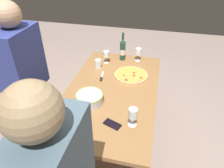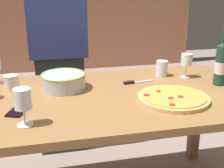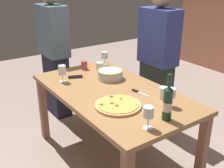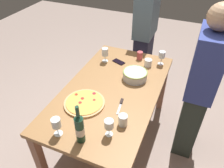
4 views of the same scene
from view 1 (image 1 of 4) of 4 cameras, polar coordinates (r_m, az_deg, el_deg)
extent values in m
plane|color=gray|center=(2.58, 0.00, -15.04)|extent=(8.00, 8.00, 0.00)
cube|color=#9C6D40|center=(2.09, 0.00, -1.85)|extent=(1.60, 0.90, 0.04)
cube|color=#95634C|center=(2.87, 11.18, -0.42)|extent=(0.07, 0.07, 0.71)
cube|color=#95634C|center=(2.98, -4.07, 1.58)|extent=(0.07, 0.07, 0.71)
cylinder|color=#E4AA70|center=(2.29, 5.31, 2.51)|extent=(0.37, 0.37, 0.02)
cylinder|color=gold|center=(2.28, 5.32, 2.79)|extent=(0.34, 0.34, 0.01)
cylinder|color=#AB2C17|center=(2.22, 8.08, 1.72)|extent=(0.03, 0.03, 0.00)
cylinder|color=maroon|center=(2.24, 3.29, 2.37)|extent=(0.02, 0.02, 0.00)
cylinder|color=#AE2A20|center=(2.25, 6.12, 2.35)|extent=(0.03, 0.03, 0.00)
cylinder|color=#A1272F|center=(2.17, 3.97, 1.14)|extent=(0.03, 0.03, 0.00)
cylinder|color=#A42D24|center=(2.30, 6.15, 3.10)|extent=(0.03, 0.03, 0.00)
cylinder|color=silver|center=(1.89, -6.30, -3.98)|extent=(0.25, 0.25, 0.09)
torus|color=#9EB555|center=(1.87, -6.38, -3.00)|extent=(0.26, 0.26, 0.01)
cylinder|color=#1B402D|center=(2.58, 2.96, 9.17)|extent=(0.07, 0.07, 0.23)
cone|color=#1B402D|center=(2.53, 3.05, 11.83)|extent=(0.07, 0.07, 0.03)
cylinder|color=#1B402D|center=(2.50, 3.09, 13.13)|extent=(0.03, 0.03, 0.08)
cylinder|color=silver|center=(2.58, 2.96, 8.94)|extent=(0.07, 0.07, 0.07)
cylinder|color=white|center=(2.55, -1.56, 5.99)|extent=(0.06, 0.06, 0.00)
cylinder|color=white|center=(2.53, -1.58, 6.83)|extent=(0.01, 0.01, 0.08)
cylinder|color=white|center=(2.50, -1.61, 8.37)|extent=(0.07, 0.07, 0.07)
cylinder|color=white|center=(1.73, -16.37, -11.78)|extent=(0.07, 0.07, 0.00)
cylinder|color=white|center=(1.70, -16.61, -10.77)|extent=(0.01, 0.01, 0.08)
cylinder|color=white|center=(1.65, -17.05, -8.85)|extent=(0.07, 0.07, 0.07)
cylinder|color=maroon|center=(1.66, -16.93, -9.36)|extent=(0.06, 0.06, 0.03)
cylinder|color=white|center=(1.70, 5.63, -11.15)|extent=(0.07, 0.07, 0.00)
cylinder|color=white|center=(1.67, 5.70, -10.21)|extent=(0.01, 0.01, 0.07)
cylinder|color=white|center=(1.62, 5.86, -8.15)|extent=(0.07, 0.07, 0.09)
cylinder|color=white|center=(2.62, 7.16, 6.55)|extent=(0.07, 0.07, 0.00)
cylinder|color=white|center=(2.60, 7.23, 7.40)|extent=(0.01, 0.01, 0.08)
cylinder|color=white|center=(2.57, 7.35, 8.99)|extent=(0.07, 0.07, 0.08)
cylinder|color=white|center=(1.71, -11.37, -9.55)|extent=(0.08, 0.08, 0.08)
cylinder|color=white|center=(2.43, -3.85, 5.66)|extent=(0.08, 0.08, 0.10)
cylinder|color=#B3464B|center=(1.60, -8.52, -12.89)|extent=(0.07, 0.07, 0.09)
cube|color=black|center=(1.69, 0.09, -11.13)|extent=(0.12, 0.16, 0.01)
cube|color=silver|center=(2.30, -2.72, 2.54)|extent=(0.15, 0.04, 0.01)
cube|color=black|center=(2.21, -3.04, 1.37)|extent=(0.07, 0.03, 0.02)
sphere|color=tan|center=(0.72, -21.43, -7.11)|extent=(0.22, 0.22, 0.22)
cube|color=#2C352E|center=(2.40, -20.23, -8.89)|extent=(0.36, 0.20, 0.80)
cube|color=#323F8B|center=(2.02, -24.11, 5.86)|extent=(0.43, 0.24, 0.60)
sphere|color=tan|center=(1.88, -27.13, 16.92)|extent=(0.22, 0.22, 0.22)
camera|label=2|loc=(1.81, 49.11, 1.80)|focal=47.96mm
camera|label=3|loc=(3.65, 31.73, 26.67)|focal=44.37mm
camera|label=4|loc=(3.36, -5.83, 36.84)|focal=35.23mm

